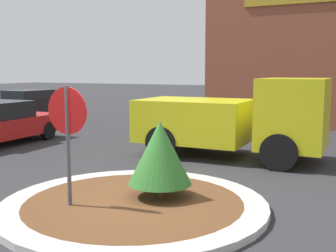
# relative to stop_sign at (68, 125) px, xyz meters

# --- Properties ---
(ground_plane) EXTENTS (120.00, 120.00, 0.00)m
(ground_plane) POSITION_rel_stop_sign_xyz_m (0.86, 0.67, -1.50)
(ground_plane) COLOR #2D2D30
(traffic_island) EXTENTS (4.67, 4.67, 0.12)m
(traffic_island) POSITION_rel_stop_sign_xyz_m (0.86, 0.67, -1.44)
(traffic_island) COLOR #BCB7AD
(traffic_island) RESTS_ON ground_plane
(stop_sign) EXTENTS (0.79, 0.07, 2.15)m
(stop_sign) POSITION_rel_stop_sign_xyz_m (0.00, 0.00, 0.00)
(stop_sign) COLOR #4C4C51
(stop_sign) RESTS_ON ground_plane
(island_shrub) EXTENTS (1.15, 1.15, 1.39)m
(island_shrub) POSITION_rel_stop_sign_xyz_m (1.15, 1.11, -0.56)
(island_shrub) COLOR brown
(island_shrub) RESTS_ON traffic_island
(utility_truck) EXTENTS (5.10, 2.29, 2.20)m
(utility_truck) POSITION_rel_stop_sign_xyz_m (1.14, 5.56, -0.40)
(utility_truck) COLOR gold
(utility_truck) RESTS_ON ground_plane
(parked_sedan_black) EXTENTS (1.85, 4.42, 1.45)m
(parked_sedan_black) POSITION_rel_stop_sign_xyz_m (-10.86, 10.24, -0.76)
(parked_sedan_black) COLOR black
(parked_sedan_black) RESTS_ON ground_plane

